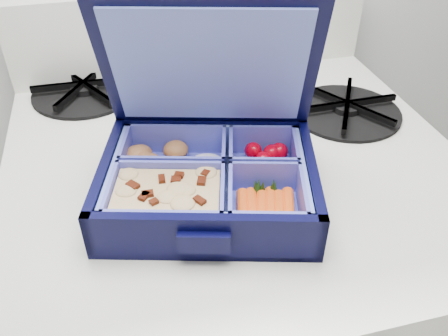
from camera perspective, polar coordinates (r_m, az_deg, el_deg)
name	(u,v)px	position (r m, az deg, el deg)	size (l,w,h in m)	color
bento_box	(209,182)	(0.57, -1.87, -1.64)	(0.25, 0.20, 0.06)	black
burner_grate	(347,107)	(0.78, 14.54, 7.17)	(0.17, 0.17, 0.03)	black
burner_grate_rear	(84,89)	(0.84, -16.44, 9.16)	(0.18, 0.18, 0.02)	black
fork	(266,121)	(0.74, 5.09, 5.66)	(0.03, 0.20, 0.01)	silver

